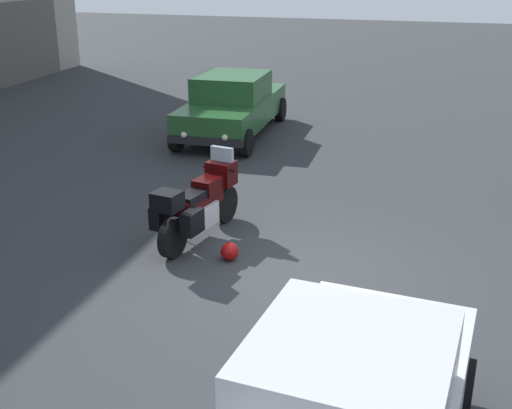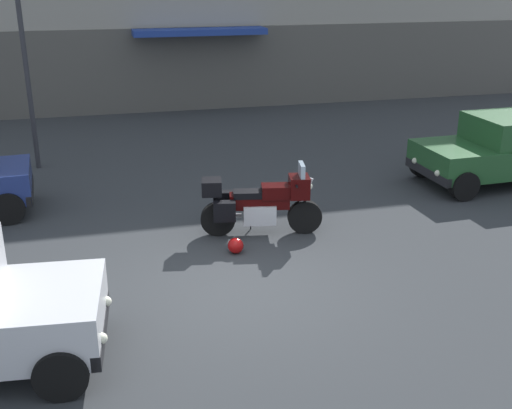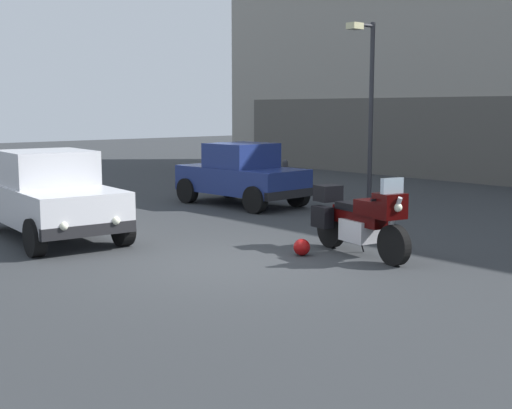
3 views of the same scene
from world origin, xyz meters
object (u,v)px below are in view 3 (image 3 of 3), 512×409
motorcycle (359,218)px  helmet (302,247)px  car_compact_side (241,175)px  bollard_curbside (285,176)px  car_hatchback_near (50,195)px  streetlamp_curbside (368,93)px

motorcycle → helmet: bearing=-119.8°
car_compact_side → bollard_curbside: size_ratio=3.63×
car_compact_side → bollard_curbside: (-0.97, 2.43, -0.25)m
helmet → car_compact_side: (-5.26, 3.08, 0.63)m
car_hatchback_near → motorcycle: bearing=38.7°
motorcycle → streetlamp_curbside: 7.14m
car_compact_side → streetlamp_curbside: (1.59, 2.92, 2.05)m
car_hatchback_near → car_compact_side: 5.64m
motorcycle → helmet: (-0.61, -0.72, -0.48)m
motorcycle → bollard_curbside: bearing=155.4°
motorcycle → bollard_curbside: (-6.84, 4.79, -0.10)m
car_hatchback_near → bollard_curbside: (-2.01, 7.97, -0.29)m
car_hatchback_near → bollard_curbside: bearing=109.4°
motorcycle → helmet: motorcycle is taller
car_compact_side → streetlamp_curbside: bearing=-122.0°
helmet → car_hatchback_near: bearing=-149.7°
car_hatchback_near → streetlamp_curbside: size_ratio=0.86×
car_hatchback_near → car_compact_side: bearing=106.0°
helmet → motorcycle: bearing=49.8°
motorcycle → car_compact_side: (-5.87, 2.36, 0.15)m
helmet → streetlamp_curbside: bearing=121.4°
helmet → car_compact_side: 6.13m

